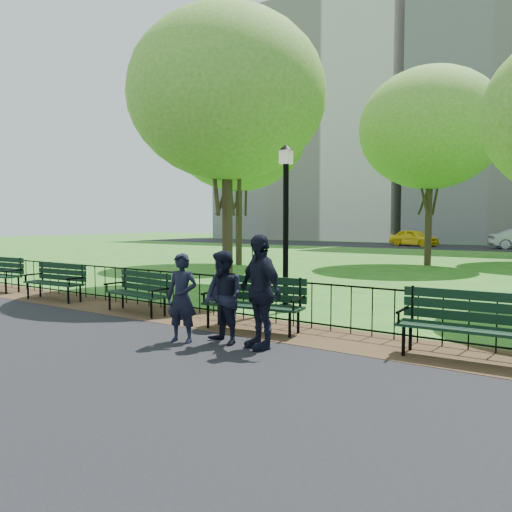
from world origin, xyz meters
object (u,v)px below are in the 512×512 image
Objects in this scene: park_bench_left_b at (57,278)px; taxi at (414,238)px; lamppost at (286,222)px; tree_mid_w at (239,133)px; person_left at (182,298)px; park_bench_left_a at (140,288)px; tree_far_c at (431,129)px; park_bench_main at (239,294)px; person_mid at (223,297)px; park_bench_right_a at (468,318)px; tree_near_w at (227,96)px; person_right at (260,291)px.

taxi reaches higher than park_bench_left_b.
lamppost is 0.42× the size of tree_mid_w.
person_left reaches higher than taxi.
tree_far_c is (1.91, 15.91, 5.69)m from park_bench_left_a.
park_bench_left_a is at bearing -142.16° from lamppost.
person_left reaches higher than park_bench_left_a.
park_bench_left_b is (-6.00, 0.18, -0.09)m from park_bench_main.
taxi is at bearing 118.39° from person_mid.
tree_near_w is (-8.09, 4.71, 5.29)m from park_bench_right_a.
park_bench_main is 1.44m from person_right.
person_mid reaches higher than taxi.
park_bench_right_a is 1.27× the size of person_mid.
tree_far_c reaches higher than tree_near_w.
person_right is (5.18, -5.87, -5.00)m from tree_near_w.
person_mid is (0.65, 0.30, 0.02)m from person_left.
person_mid is at bearing -52.87° from tree_near_w.
park_bench_right_a is 4.88m from lamppost.
park_bench_main is 0.22× the size of tree_far_c.
park_bench_main is 2.86m from park_bench_left_a.
person_mid is (1.38, -17.08, -5.47)m from tree_far_c.
tree_mid_w is at bearing -166.24° from taxi.
lamppost is at bearing -48.72° from tree_mid_w.
tree_far_c reaches higher than person_mid.
lamppost is (-4.27, 1.90, 1.41)m from park_bench_right_a.
tree_mid_w is 22.86m from taxi.
lamppost reaches higher than park_bench_left_b.
park_bench_right_a is 10.76m from tree_near_w.
person_mid is at bearing -13.61° from park_bench_left_a.
tree_near_w is at bearing 110.56° from park_bench_left_a.
park_bench_main is at bearing 129.07° from person_mid.
tree_far_c is 2.22× the size of taxi.
tree_mid_w is at bearing 135.57° from park_bench_right_a.
park_bench_left_a is 17.00m from tree_far_c.
person_mid is at bearing -77.44° from lamppost.
person_right is at bearing 2.40° from person_left.
person_mid is (3.28, -1.17, 0.22)m from park_bench_left_a.
park_bench_right_a is at bearing 36.16° from person_mid.
park_bench_left_b is 0.21× the size of tree_far_c.
park_bench_right_a is at bearing -41.98° from tree_mid_w.
person_left is (2.63, -1.47, 0.19)m from park_bench_left_a.
park_bench_main is at bearing 163.27° from person_right.
tree_near_w is at bearing 106.44° from person_left.
tree_near_w is at bearing 147.36° from park_bench_right_a.
person_left is at bearing -89.06° from lamppost.
tree_mid_w is 8.79m from tree_far_c.
tree_mid_w is at bearing 131.28° from lamppost.
lamppost reaches higher than park_bench_left_a.
park_bench_right_a is 0.49× the size of taxi.
lamppost is at bearing -87.25° from tree_far_c.
person_left is at bearing -138.61° from person_right.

